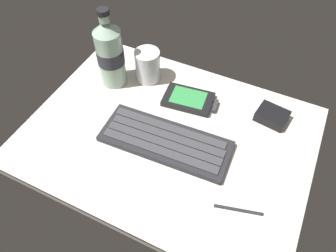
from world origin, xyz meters
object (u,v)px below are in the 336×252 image
object	(u,v)px
handheld_device	(191,100)
charger_block	(272,116)
keyboard	(165,141)
juice_cup	(148,67)
water_bottle	(110,53)
stylus_pen	(239,209)

from	to	relation	value
handheld_device	charger_block	distance (cm)	19.68
keyboard	handheld_device	distance (cm)	14.04
keyboard	handheld_device	xyz separation A→B (cm)	(0.06, 14.04, -0.08)
handheld_device	juice_cup	size ratio (longest dim) A/B	1.57
water_bottle	charger_block	bearing A→B (deg)	6.73
juice_cup	stylus_pen	world-z (taller)	juice_cup
handheld_device	water_bottle	size ratio (longest dim) A/B	0.64
keyboard	stylus_pen	xyz separation A→B (cm)	(19.72, -8.24, -0.46)
keyboard	juice_cup	bearing A→B (deg)	128.02
charger_block	stylus_pen	distance (cm)	25.48
keyboard	water_bottle	size ratio (longest dim) A/B	1.42
handheld_device	juice_cup	bearing A→B (deg)	166.78
juice_cup	stylus_pen	size ratio (longest dim) A/B	0.89
keyboard	handheld_device	size ratio (longest dim) A/B	2.20
water_bottle	charger_block	world-z (taller)	water_bottle
keyboard	water_bottle	bearing A→B (deg)	149.31
water_bottle	stylus_pen	bearing A→B (deg)	-26.94
charger_block	stylus_pen	xyz separation A→B (cm)	(0.25, -25.46, -0.85)
keyboard	juice_cup	world-z (taller)	juice_cup
juice_cup	stylus_pen	distance (cm)	41.98
keyboard	charger_block	world-z (taller)	charger_block
handheld_device	charger_block	bearing A→B (deg)	9.32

